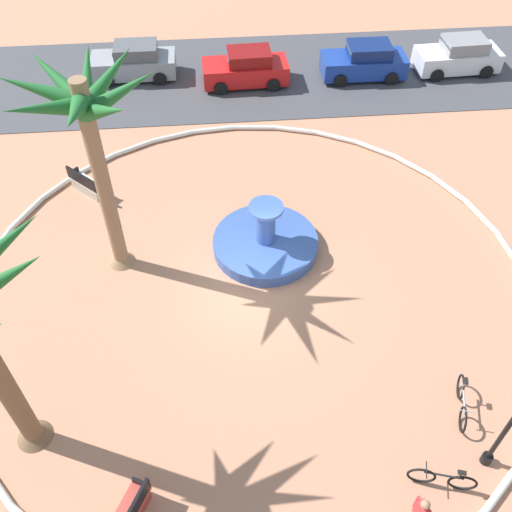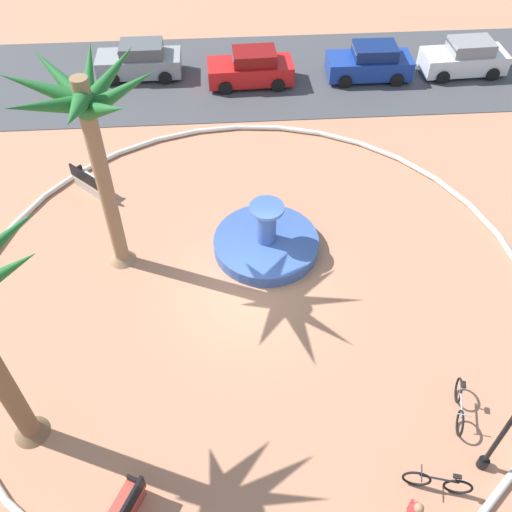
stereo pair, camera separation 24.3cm
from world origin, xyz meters
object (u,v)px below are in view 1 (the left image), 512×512
Objects in this scene: fountain at (265,242)px; parked_car_leftmost at (134,62)px; bench_east at (87,185)px; parked_car_second at (246,69)px; parked_car_third at (364,62)px; parked_car_rightmost at (458,56)px; palm_tree_near_fountain at (88,125)px; bicycle_red_frame at (462,402)px; bicycle_by_lamppost at (442,479)px.

fountain reaches higher than parked_car_leftmost.
parked_car_second is at bearing 48.26° from bench_east.
parked_car_third and parked_car_rightmost have the same top height.
bicycle_red_frame is (9.71, -6.47, -5.11)m from palm_tree_near_fountain.
parked_car_second is (-3.39, 19.72, 0.40)m from bicycle_by_lamppost.
fountain is 11.08m from parked_car_second.
parked_car_third reaches higher than bicycle_red_frame.
bench_east is at bearing -155.57° from parked_car_rightmost.
parked_car_second is at bearing -178.44° from parked_car_rightmost.
parked_car_leftmost is 5.41m from parked_car_second.
parked_car_second is 1.00× the size of parked_car_rightmost.
bicycle_by_lamppost is (3.55, -8.65, 0.09)m from fountain.
palm_tree_near_fountain is 1.76× the size of parked_car_rightmost.
palm_tree_near_fountain reaches higher than bicycle_by_lamppost.
fountain is 2.18× the size of bicycle_by_lamppost.
bicycle_red_frame is at bearing -107.95° from parked_car_rightmost.
parked_car_leftmost and parked_car_second have the same top height.
parked_car_third is (2.33, 19.85, 0.40)m from bicycle_by_lamppost.
bicycle_by_lamppost is (-1.18, -2.01, 0.00)m from bicycle_red_frame.
palm_tree_near_fountain is (-4.98, -0.16, 5.20)m from fountain.
parked_car_leftmost is at bearing 168.54° from parked_car_second.
palm_tree_near_fountain reaches higher than parked_car_third.
bench_east is 0.37× the size of parked_car_second.
bench_east is 14.53m from parked_car_third.
parked_car_leftmost is (-5.14, 12.14, 0.48)m from fountain.
palm_tree_near_fountain reaches higher than parked_car_leftmost.
parked_car_third is at bearing 83.30° from bicycle_by_lamppost.
palm_tree_near_fountain is 1.79× the size of parked_car_third.
parked_car_leftmost is 0.98× the size of parked_car_rightmost.
parked_car_rightmost is (17.06, 7.75, 0.43)m from bench_east.
palm_tree_near_fountain is 1.77× the size of parked_car_second.
palm_tree_near_fountain is at bearing -114.60° from parked_car_second.
parked_car_third is at bearing -178.20° from parked_car_rightmost.
parked_car_third is (5.72, 0.14, 0.00)m from parked_car_second.
bicycle_by_lamppost is 21.20m from parked_car_rightmost.
palm_tree_near_fountain is at bearing 146.32° from bicycle_red_frame.
parked_car_leftmost reaches higher than bicycle_by_lamppost.
parked_car_third is 0.99× the size of parked_car_rightmost.
palm_tree_near_fountain reaches higher than fountain.
palm_tree_near_fountain is 19.91m from parked_car_rightmost.
parked_car_third is at bearing 1.37° from parked_car_second.
bicycle_by_lamppost is 20.01m from parked_car_second.
fountain is 13.19m from parked_car_leftmost.
fountain is 7.43m from bench_east.
bicycle_by_lamppost is (8.53, -8.48, -5.11)m from palm_tree_near_fountain.
fountain is at bearing -132.93° from parked_car_rightmost.
bicycle_red_frame is at bearing -42.36° from bench_east.
bench_east is at bearing 129.36° from bicycle_by_lamppost.
parked_car_third reaches higher than bench_east.
palm_tree_near_fountain is 13.07m from bicycle_by_lamppost.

